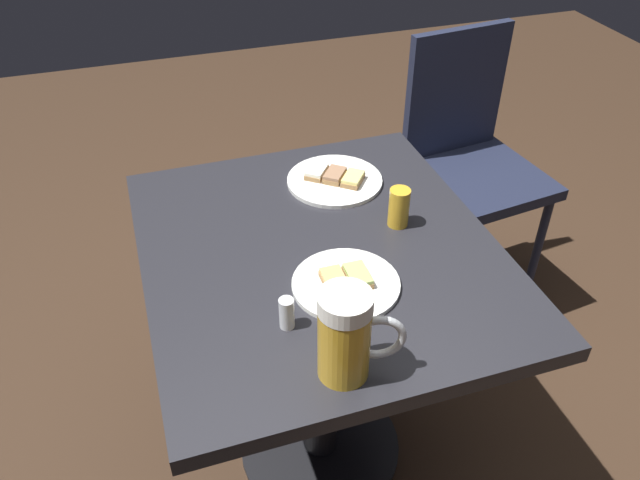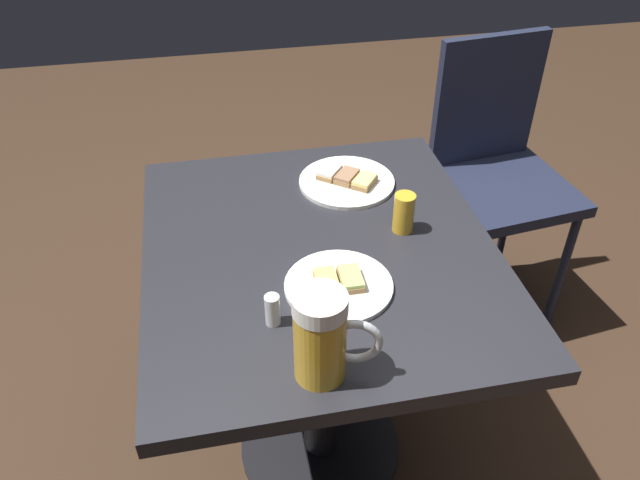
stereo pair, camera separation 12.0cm
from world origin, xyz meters
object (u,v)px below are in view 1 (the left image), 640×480
plate_far (346,283)px  beer_mug (347,335)px  plate_near (335,179)px  cafe_chair (467,156)px  beer_glass_small (399,207)px  salt_shaker (287,313)px

plate_far → beer_mug: (-0.20, 0.07, 0.08)m
plate_near → cafe_chair: 0.63m
plate_far → beer_glass_small: (0.16, -0.18, 0.04)m
salt_shaker → plate_far: bearing=-63.5°
beer_mug → beer_glass_small: bearing=-35.0°
plate_near → cafe_chair: (0.27, -0.54, -0.18)m
plate_far → salt_shaker: bearing=116.5°
salt_shaker → cafe_chair: cafe_chair is taller
beer_mug → cafe_chair: 1.13m
salt_shaker → cafe_chair: 1.07m
beer_mug → cafe_chair: size_ratio=0.19×
plate_near → cafe_chair: cafe_chair is taller
cafe_chair → beer_glass_small: bearing=39.2°
plate_near → beer_glass_small: bearing=-159.5°
plate_near → salt_shaker: bearing=150.9°
plate_near → plate_far: 0.38m
plate_near → salt_shaker: (-0.43, 0.24, 0.02)m
plate_far → plate_near: bearing=-15.7°
beer_glass_small → salt_shaker: size_ratio=1.40×
plate_near → salt_shaker: size_ratio=3.61×
plate_near → salt_shaker: 0.50m
beer_glass_small → cafe_chair: bearing=-44.0°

